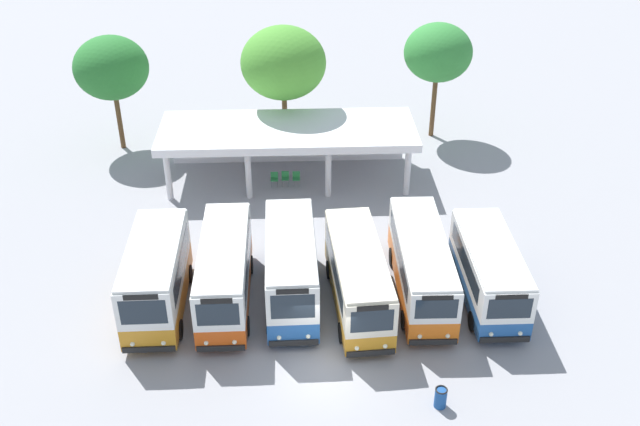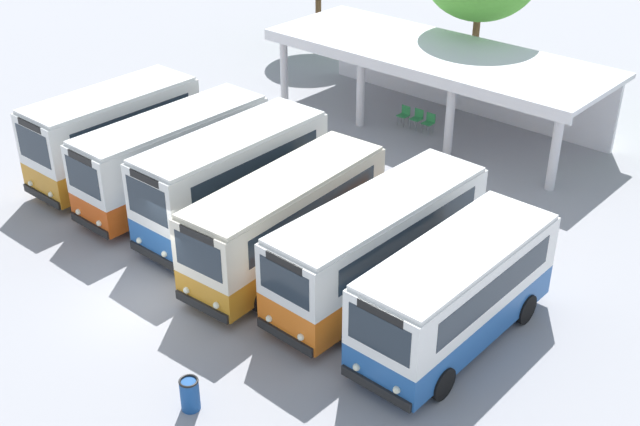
{
  "view_description": "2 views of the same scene",
  "coord_description": "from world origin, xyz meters",
  "px_view_note": "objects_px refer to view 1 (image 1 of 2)",
  "views": [
    {
      "loc": [
        -1.14,
        -22.02,
        21.06
      ],
      "look_at": [
        0.18,
        9.16,
        1.98
      ],
      "focal_mm": 40.38,
      "sensor_mm": 36.0,
      "label": 1
    },
    {
      "loc": [
        16.68,
        -11.32,
        13.99
      ],
      "look_at": [
        1.67,
        5.64,
        1.23
      ],
      "focal_mm": 45.08,
      "sensor_mm": 36.0,
      "label": 2
    }
  ],
  "objects_px": {
    "city_bus_fifth_blue": "(422,264)",
    "city_bus_far_end_green": "(489,270)",
    "city_bus_middle_cream": "(291,267)",
    "litter_bin_apron": "(441,397)",
    "city_bus_fourth_amber": "(358,276)",
    "waiting_chair_middle_seat": "(296,177)",
    "city_bus_second_in_row": "(225,271)",
    "city_bus_nearest_orange": "(156,276)",
    "waiting_chair_second_from_end": "(285,177)",
    "waiting_chair_end_by_column": "(274,178)"
  },
  "relations": [
    {
      "from": "city_bus_fourth_amber",
      "to": "waiting_chair_second_from_end",
      "type": "distance_m",
      "value": 12.18
    },
    {
      "from": "city_bus_far_end_green",
      "to": "waiting_chair_second_from_end",
      "type": "xyz_separation_m",
      "value": [
        -9.33,
        11.45,
        -1.16
      ]
    },
    {
      "from": "city_bus_far_end_green",
      "to": "waiting_chair_end_by_column",
      "type": "xyz_separation_m",
      "value": [
        -9.98,
        11.38,
        -1.16
      ]
    },
    {
      "from": "city_bus_far_end_green",
      "to": "city_bus_second_in_row",
      "type": "bearing_deg",
      "value": 178.52
    },
    {
      "from": "city_bus_nearest_orange",
      "to": "waiting_chair_second_from_end",
      "type": "xyz_separation_m",
      "value": [
        5.75,
        11.52,
        -1.38
      ]
    },
    {
      "from": "waiting_chair_end_by_column",
      "to": "waiting_chair_second_from_end",
      "type": "bearing_deg",
      "value": 6.2
    },
    {
      "from": "city_bus_second_in_row",
      "to": "city_bus_middle_cream",
      "type": "xyz_separation_m",
      "value": [
        3.02,
        0.05,
        0.11
      ]
    },
    {
      "from": "city_bus_far_end_green",
      "to": "litter_bin_apron",
      "type": "height_order",
      "value": "city_bus_far_end_green"
    },
    {
      "from": "city_bus_second_in_row",
      "to": "waiting_chair_end_by_column",
      "type": "bearing_deg",
      "value": 79.34
    },
    {
      "from": "waiting_chair_second_from_end",
      "to": "litter_bin_apron",
      "type": "xyz_separation_m",
      "value": [
        5.99,
        -17.97,
        -0.07
      ]
    },
    {
      "from": "city_bus_far_end_green",
      "to": "waiting_chair_end_by_column",
      "type": "distance_m",
      "value": 15.18
    },
    {
      "from": "city_bus_fourth_amber",
      "to": "city_bus_far_end_green",
      "type": "height_order",
      "value": "city_bus_fourth_amber"
    },
    {
      "from": "city_bus_middle_cream",
      "to": "waiting_chair_end_by_column",
      "type": "distance_m",
      "value": 11.14
    },
    {
      "from": "waiting_chair_second_from_end",
      "to": "city_bus_fifth_blue",
      "type": "bearing_deg",
      "value": -59.93
    },
    {
      "from": "city_bus_nearest_orange",
      "to": "city_bus_fifth_blue",
      "type": "distance_m",
      "value": 12.08
    },
    {
      "from": "city_bus_middle_cream",
      "to": "city_bus_fourth_amber",
      "type": "relative_size",
      "value": 0.94
    },
    {
      "from": "city_bus_middle_cream",
      "to": "city_bus_fifth_blue",
      "type": "relative_size",
      "value": 0.9
    },
    {
      "from": "city_bus_far_end_green",
      "to": "litter_bin_apron",
      "type": "xyz_separation_m",
      "value": [
        -3.34,
        -6.52,
        -1.22
      ]
    },
    {
      "from": "city_bus_second_in_row",
      "to": "city_bus_fourth_amber",
      "type": "xyz_separation_m",
      "value": [
        6.03,
        -0.53,
        -0.06
      ]
    },
    {
      "from": "litter_bin_apron",
      "to": "city_bus_fourth_amber",
      "type": "bearing_deg",
      "value": 113.13
    },
    {
      "from": "city_bus_fourth_amber",
      "to": "city_bus_fifth_blue",
      "type": "relative_size",
      "value": 0.96
    },
    {
      "from": "city_bus_middle_cream",
      "to": "waiting_chair_end_by_column",
      "type": "relative_size",
      "value": 8.46
    },
    {
      "from": "city_bus_fourth_amber",
      "to": "city_bus_second_in_row",
      "type": "bearing_deg",
      "value": 175.02
    },
    {
      "from": "waiting_chair_second_from_end",
      "to": "waiting_chair_middle_seat",
      "type": "xyz_separation_m",
      "value": [
        0.65,
        -0.05,
        0.0
      ]
    },
    {
      "from": "city_bus_fifth_blue",
      "to": "litter_bin_apron",
      "type": "distance_m",
      "value": 7.19
    },
    {
      "from": "city_bus_nearest_orange",
      "to": "city_bus_fourth_amber",
      "type": "height_order",
      "value": "city_bus_nearest_orange"
    },
    {
      "from": "city_bus_fourth_amber",
      "to": "litter_bin_apron",
      "type": "relative_size",
      "value": 8.58
    },
    {
      "from": "city_bus_nearest_orange",
      "to": "waiting_chair_end_by_column",
      "type": "bearing_deg",
      "value": 65.99
    },
    {
      "from": "city_bus_nearest_orange",
      "to": "waiting_chair_middle_seat",
      "type": "bearing_deg",
      "value": 60.82
    },
    {
      "from": "city_bus_nearest_orange",
      "to": "waiting_chair_second_from_end",
      "type": "distance_m",
      "value": 12.95
    },
    {
      "from": "city_bus_nearest_orange",
      "to": "city_bus_middle_cream",
      "type": "distance_m",
      "value": 6.05
    },
    {
      "from": "city_bus_middle_cream",
      "to": "waiting_chair_end_by_column",
      "type": "xyz_separation_m",
      "value": [
        -0.93,
        11.02,
        -1.37
      ]
    },
    {
      "from": "city_bus_nearest_orange",
      "to": "waiting_chair_second_from_end",
      "type": "bearing_deg",
      "value": 63.47
    },
    {
      "from": "city_bus_fifth_blue",
      "to": "city_bus_far_end_green",
      "type": "xyz_separation_m",
      "value": [
        3.02,
        -0.55,
        -0.04
      ]
    },
    {
      "from": "city_bus_fourth_amber",
      "to": "city_bus_fifth_blue",
      "type": "xyz_separation_m",
      "value": [
        3.01,
        0.77,
        0.0
      ]
    },
    {
      "from": "city_bus_second_in_row",
      "to": "waiting_chair_second_from_end",
      "type": "bearing_deg",
      "value": 76.2
    },
    {
      "from": "city_bus_nearest_orange",
      "to": "litter_bin_apron",
      "type": "distance_m",
      "value": 13.47
    },
    {
      "from": "litter_bin_apron",
      "to": "waiting_chair_second_from_end",
      "type": "bearing_deg",
      "value": 108.44
    },
    {
      "from": "waiting_chair_end_by_column",
      "to": "city_bus_fourth_amber",
      "type": "bearing_deg",
      "value": -71.19
    },
    {
      "from": "city_bus_middle_cream",
      "to": "litter_bin_apron",
      "type": "bearing_deg",
      "value": -50.31
    },
    {
      "from": "waiting_chair_end_by_column",
      "to": "waiting_chair_middle_seat",
      "type": "relative_size",
      "value": 1.0
    },
    {
      "from": "city_bus_middle_cream",
      "to": "city_bus_far_end_green",
      "type": "xyz_separation_m",
      "value": [
        9.05,
        -0.36,
        -0.21
      ]
    },
    {
      "from": "waiting_chair_end_by_column",
      "to": "waiting_chair_middle_seat",
      "type": "height_order",
      "value": "same"
    },
    {
      "from": "city_bus_nearest_orange",
      "to": "city_bus_far_end_green",
      "type": "height_order",
      "value": "city_bus_nearest_orange"
    },
    {
      "from": "waiting_chair_end_by_column",
      "to": "litter_bin_apron",
      "type": "relative_size",
      "value": 0.96
    },
    {
      "from": "city_bus_nearest_orange",
      "to": "city_bus_second_in_row",
      "type": "distance_m",
      "value": 3.04
    },
    {
      "from": "waiting_chair_middle_seat",
      "to": "waiting_chair_second_from_end",
      "type": "bearing_deg",
      "value": 175.43
    },
    {
      "from": "waiting_chair_middle_seat",
      "to": "city_bus_second_in_row",
      "type": "bearing_deg",
      "value": -107.0
    },
    {
      "from": "waiting_chair_second_from_end",
      "to": "litter_bin_apron",
      "type": "relative_size",
      "value": 0.96
    },
    {
      "from": "waiting_chair_end_by_column",
      "to": "waiting_chair_second_from_end",
      "type": "height_order",
      "value": "same"
    }
  ]
}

